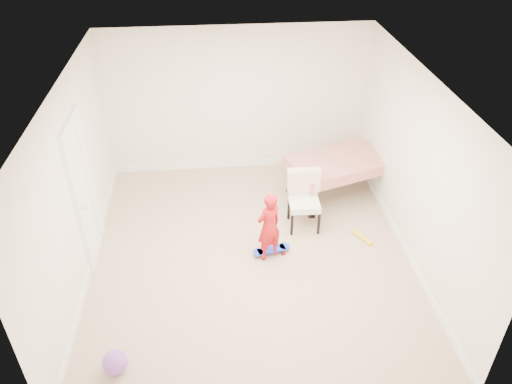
{
  "coord_description": "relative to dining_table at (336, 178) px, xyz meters",
  "views": [
    {
      "loc": [
        -0.45,
        -5.47,
        4.79
      ],
      "look_at": [
        0.1,
        0.2,
        0.95
      ],
      "focal_mm": 35.0,
      "sensor_mm": 36.0,
      "label": 1
    }
  ],
  "objects": [
    {
      "name": "baseboard_back",
      "position": [
        -1.55,
        1.11,
        -0.3
      ],
      "size": [
        4.5,
        0.02,
        0.12
      ],
      "primitive_type": "cube",
      "color": "white",
      "rests_on": "ground"
    },
    {
      "name": "wall_left",
      "position": [
        -3.78,
        -1.38,
        0.94
      ],
      "size": [
        0.04,
        5.0,
        2.6
      ],
      "primitive_type": "cube",
      "color": "white",
      "rests_on": "ground"
    },
    {
      "name": "foam_toy",
      "position": [
        0.16,
        -1.19,
        -0.33
      ],
      "size": [
        0.26,
        0.37,
        0.06
      ],
      "primitive_type": "cylinder",
      "rotation": [
        1.57,
        0.0,
        0.55
      ],
      "color": "yellow",
      "rests_on": "ground"
    },
    {
      "name": "wall_front",
      "position": [
        -1.55,
        -3.86,
        0.94
      ],
      "size": [
        4.5,
        0.04,
        2.6
      ],
      "primitive_type": "cube",
      "color": "white",
      "rests_on": "ground"
    },
    {
      "name": "dining_chair",
      "position": [
        -0.67,
        -0.79,
        0.11
      ],
      "size": [
        0.52,
        0.6,
        0.92
      ],
      "primitive_type": null,
      "rotation": [
        0.0,
        0.0,
        -0.03
      ],
      "color": "silver",
      "rests_on": "ground"
    },
    {
      "name": "child",
      "position": [
        -1.3,
        -1.46,
        0.17
      ],
      "size": [
        0.46,
        0.41,
        1.05
      ],
      "primitive_type": "imported",
      "rotation": [
        0.0,
        0.0,
        3.66
      ],
      "color": "red",
      "rests_on": "ground"
    },
    {
      "name": "ground",
      "position": [
        -1.55,
        -1.38,
        -0.36
      ],
      "size": [
        5.0,
        5.0,
        0.0
      ],
      "primitive_type": "plane",
      "color": "tan",
      "rests_on": "ground"
    },
    {
      "name": "wall_back",
      "position": [
        -1.55,
        1.1,
        0.94
      ],
      "size": [
        4.5,
        0.04,
        2.6
      ],
      "primitive_type": "cube",
      "color": "white",
      "rests_on": "ground"
    },
    {
      "name": "baseboard_left",
      "position": [
        -3.79,
        -1.38,
        -0.3
      ],
      "size": [
        0.02,
        5.0,
        0.12
      ],
      "primitive_type": "cube",
      "color": "white",
      "rests_on": "ground"
    },
    {
      "name": "baseboard_right",
      "position": [
        0.69,
        -1.38,
        -0.3
      ],
      "size": [
        0.02,
        5.0,
        0.12
      ],
      "primitive_type": "cube",
      "color": "white",
      "rests_on": "ground"
    },
    {
      "name": "balloon",
      "position": [
        -3.21,
        -3.2,
        -0.22
      ],
      "size": [
        0.28,
        0.28,
        0.28
      ],
      "primitive_type": "sphere",
      "color": "purple",
      "rests_on": "ground"
    },
    {
      "name": "dining_table",
      "position": [
        0.0,
        0.0,
        0.0
      ],
      "size": [
        1.75,
        1.39,
        0.71
      ],
      "primitive_type": null,
      "rotation": [
        0.0,
        0.0,
        0.32
      ],
      "color": "red",
      "rests_on": "ground"
    },
    {
      "name": "door",
      "position": [
        -3.77,
        -1.08,
        0.67
      ],
      "size": [
        0.11,
        0.94,
        2.11
      ],
      "primitive_type": "cube",
      "color": "white",
      "rests_on": "ground"
    },
    {
      "name": "ceiling",
      "position": [
        -1.55,
        -1.38,
        2.22
      ],
      "size": [
        4.5,
        5.0,
        0.04
      ],
      "primitive_type": "cube",
      "color": "white",
      "rests_on": "wall_back"
    },
    {
      "name": "wall_right",
      "position": [
        0.68,
        -1.38,
        0.94
      ],
      "size": [
        0.04,
        5.0,
        2.6
      ],
      "primitive_type": "cube",
      "color": "white",
      "rests_on": "ground"
    },
    {
      "name": "skateboard",
      "position": [
        -1.24,
        -1.39,
        -0.31
      ],
      "size": [
        0.6,
        0.33,
        0.08
      ],
      "primitive_type": null,
      "rotation": [
        0.0,
        0.0,
        0.23
      ],
      "color": "blue",
      "rests_on": "ground"
    }
  ]
}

